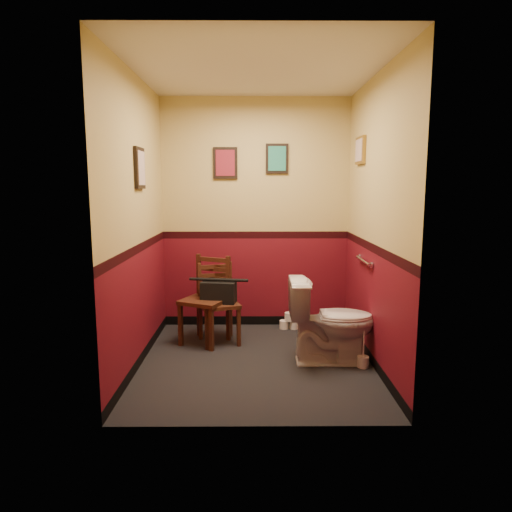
{
  "coord_description": "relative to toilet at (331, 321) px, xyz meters",
  "views": [
    {
      "loc": [
        -0.03,
        -4.21,
        1.69
      ],
      "look_at": [
        0.0,
        0.25,
        1.0
      ],
      "focal_mm": 32.0,
      "sensor_mm": 36.0,
      "label": 1
    }
  ],
  "objects": [
    {
      "name": "floor",
      "position": [
        -0.72,
        -0.01,
        -0.4
      ],
      "size": [
        2.2,
        2.4,
        0.0
      ],
      "primitive_type": "cube",
      "color": "black",
      "rests_on": "ground"
    },
    {
      "name": "ceiling",
      "position": [
        -0.72,
        -0.01,
        2.3
      ],
      "size": [
        2.2,
        2.4,
        0.0
      ],
      "primitive_type": "cube",
      "rotation": [
        3.14,
        0.0,
        0.0
      ],
      "color": "silver",
      "rests_on": "ground"
    },
    {
      "name": "wall_back",
      "position": [
        -0.72,
        1.19,
        0.95
      ],
      "size": [
        2.2,
        0.0,
        2.7
      ],
      "primitive_type": "cube",
      "rotation": [
        1.57,
        0.0,
        0.0
      ],
      "color": "#5F0E19",
      "rests_on": "ground"
    },
    {
      "name": "wall_front",
      "position": [
        -0.72,
        -1.21,
        0.95
      ],
      "size": [
        2.2,
        0.0,
        2.7
      ],
      "primitive_type": "cube",
      "rotation": [
        -1.57,
        0.0,
        0.0
      ],
      "color": "#5F0E19",
      "rests_on": "ground"
    },
    {
      "name": "wall_left",
      "position": [
        -1.82,
        -0.01,
        0.95
      ],
      "size": [
        0.0,
        2.4,
        2.7
      ],
      "primitive_type": "cube",
      "rotation": [
        1.57,
        0.0,
        1.57
      ],
      "color": "#5F0E19",
      "rests_on": "ground"
    },
    {
      "name": "wall_right",
      "position": [
        0.38,
        -0.01,
        0.95
      ],
      "size": [
        0.0,
        2.4,
        2.7
      ],
      "primitive_type": "cube",
      "rotation": [
        1.57,
        0.0,
        -1.57
      ],
      "color": "#5F0E19",
      "rests_on": "ground"
    },
    {
      "name": "grab_bar",
      "position": [
        0.35,
        0.24,
        0.55
      ],
      "size": [
        0.05,
        0.56,
        0.06
      ],
      "color": "silver",
      "rests_on": "wall_right"
    },
    {
      "name": "framed_print_back_a",
      "position": [
        -1.07,
        1.17,
        1.55
      ],
      "size": [
        0.28,
        0.04,
        0.36
      ],
      "color": "black",
      "rests_on": "wall_back"
    },
    {
      "name": "framed_print_back_b",
      "position": [
        -0.47,
        1.17,
        1.6
      ],
      "size": [
        0.26,
        0.04,
        0.34
      ],
      "color": "black",
      "rests_on": "wall_back"
    },
    {
      "name": "framed_print_left",
      "position": [
        -1.8,
        0.09,
        1.45
      ],
      "size": [
        0.04,
        0.3,
        0.38
      ],
      "color": "black",
      "rests_on": "wall_left"
    },
    {
      "name": "framed_print_right",
      "position": [
        0.36,
        0.59,
        1.65
      ],
      "size": [
        0.04,
        0.34,
        0.28
      ],
      "color": "olive",
      "rests_on": "wall_right"
    },
    {
      "name": "toilet",
      "position": [
        0.0,
        0.0,
        0.0
      ],
      "size": [
        0.82,
        0.46,
        0.8
      ],
      "primitive_type": "imported",
      "rotation": [
        0.0,
        0.0,
        1.57
      ],
      "color": "white",
      "rests_on": "floor"
    },
    {
      "name": "toilet_brush",
      "position": [
        0.28,
        -0.14,
        -0.34
      ],
      "size": [
        0.11,
        0.11,
        0.38
      ],
      "color": "silver",
      "rests_on": "floor"
    },
    {
      "name": "chair_left",
      "position": [
        -1.25,
        0.58,
        0.07
      ],
      "size": [
        0.58,
        0.58,
        0.94
      ],
      "rotation": [
        0.0,
        0.0,
        -0.44
      ],
      "color": "#4E2617",
      "rests_on": "floor"
    },
    {
      "name": "chair_right",
      "position": [
        -1.13,
        0.59,
        0.03
      ],
      "size": [
        0.5,
        0.5,
        0.86
      ],
      "rotation": [
        0.0,
        0.0,
        0.31
      ],
      "color": "#4E2617",
      "rests_on": "floor"
    },
    {
      "name": "handbag",
      "position": [
        -1.12,
        0.55,
        0.16
      ],
      "size": [
        0.39,
        0.24,
        0.27
      ],
      "rotation": [
        0.0,
        0.0,
        -0.15
      ],
      "color": "black",
      "rests_on": "chair_right"
    },
    {
      "name": "tp_stack",
      "position": [
        -0.32,
        1.03,
        -0.32
      ],
      "size": [
        0.23,
        0.12,
        0.2
      ],
      "color": "silver",
      "rests_on": "floor"
    }
  ]
}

